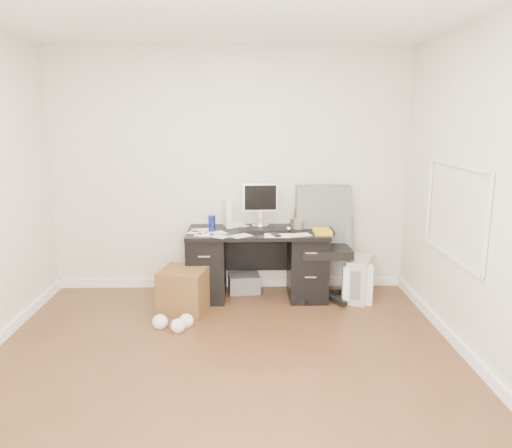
% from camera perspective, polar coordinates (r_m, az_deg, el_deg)
% --- Properties ---
extents(ground, '(4.00, 4.00, 0.00)m').
position_cam_1_polar(ground, '(4.09, -3.69, -16.36)').
color(ground, '#4A3017').
rests_on(ground, ground).
extents(room_shell, '(4.02, 4.02, 2.71)m').
position_cam_1_polar(room_shell, '(3.64, -3.51, 7.49)').
color(room_shell, beige).
rests_on(room_shell, ground).
extents(desk, '(1.50, 0.70, 0.75)m').
position_cam_1_polar(desk, '(5.47, 0.12, -4.32)').
color(desk, black).
rests_on(desk, ground).
extents(loose_papers, '(1.10, 0.60, 0.00)m').
position_cam_1_polar(loose_papers, '(5.33, -2.01, -0.87)').
color(loose_papers, white).
rests_on(loose_papers, desk).
extents(lcd_monitor, '(0.40, 0.24, 0.50)m').
position_cam_1_polar(lcd_monitor, '(5.53, 0.50, 2.24)').
color(lcd_monitor, silver).
rests_on(lcd_monitor, desk).
extents(keyboard, '(0.51, 0.19, 0.03)m').
position_cam_1_polar(keyboard, '(5.35, 0.67, -0.67)').
color(keyboard, black).
rests_on(keyboard, desk).
extents(computer_mouse, '(0.06, 0.06, 0.05)m').
position_cam_1_polar(computer_mouse, '(5.35, 3.76, -0.55)').
color(computer_mouse, silver).
rests_on(computer_mouse, desk).
extents(travel_mug, '(0.09, 0.09, 0.17)m').
position_cam_1_polar(travel_mug, '(5.35, -5.07, 0.07)').
color(travel_mug, navy).
rests_on(travel_mug, desk).
extents(white_binder, '(0.17, 0.28, 0.30)m').
position_cam_1_polar(white_binder, '(5.57, -3.35, 1.25)').
color(white_binder, silver).
rests_on(white_binder, desk).
extents(magazine_file, '(0.20, 0.29, 0.31)m').
position_cam_1_polar(magazine_file, '(5.65, 6.03, 1.40)').
color(magazine_file, olive).
rests_on(magazine_file, desk).
extents(pen_cup, '(0.10, 0.10, 0.22)m').
position_cam_1_polar(pen_cup, '(5.51, 4.35, 0.69)').
color(pen_cup, '#512F17').
rests_on(pen_cup, desk).
extents(yellow_book, '(0.20, 0.25, 0.04)m').
position_cam_1_polar(yellow_book, '(5.29, 7.66, -0.85)').
color(yellow_book, gold).
rests_on(yellow_book, desk).
extents(paper_remote, '(0.28, 0.23, 0.02)m').
position_cam_1_polar(paper_remote, '(5.15, 2.49, -1.21)').
color(paper_remote, white).
rests_on(paper_remote, desk).
extents(office_chair, '(0.69, 0.69, 1.21)m').
position_cam_1_polar(office_chair, '(5.44, 7.87, -2.27)').
color(office_chair, '#585A58').
rests_on(office_chair, ground).
extents(pc_tower, '(0.37, 0.51, 0.47)m').
position_cam_1_polar(pc_tower, '(5.55, 11.73, -6.13)').
color(pc_tower, '#B5B0A4').
rests_on(pc_tower, ground).
extents(shopping_bag, '(0.33, 0.25, 0.42)m').
position_cam_1_polar(shopping_bag, '(5.43, 11.48, -6.79)').
color(shopping_bag, white).
rests_on(shopping_bag, ground).
extents(wicker_basket, '(0.53, 0.53, 0.45)m').
position_cam_1_polar(wicker_basket, '(5.17, -8.23, -7.51)').
color(wicker_basket, '#522D18').
rests_on(wicker_basket, ground).
extents(desk_printer, '(0.37, 0.32, 0.20)m').
position_cam_1_polar(desk_printer, '(5.71, -1.38, -6.76)').
color(desk_printer, slate).
rests_on(desk_printer, ground).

